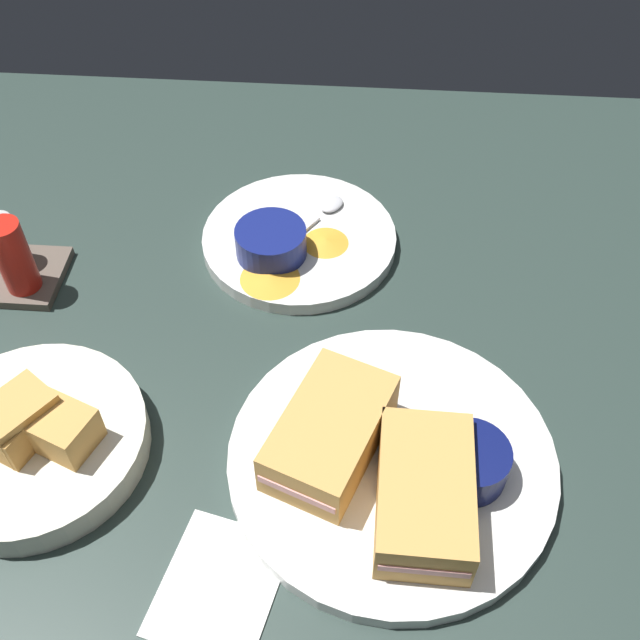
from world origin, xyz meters
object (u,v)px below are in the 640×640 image
(spoon_by_dark_ramekin, at_px, (409,446))
(bread_basket_rear, at_px, (33,438))
(plate_chips_companion, at_px, (299,239))
(condiment_caddy, at_px, (14,260))
(plate_sandwich_main, at_px, (392,459))
(sandwich_half_far, at_px, (424,493))
(sandwich_half_near, at_px, (330,432))
(spoon_by_gravy_ramekin, at_px, (325,210))
(ramekin_dark_sauce, at_px, (470,461))
(ramekin_light_gravy, at_px, (271,241))

(spoon_by_dark_ramekin, xyz_separation_m, bread_basket_rear, (-0.02, 0.33, 0.00))
(plate_chips_companion, distance_m, condiment_caddy, 0.31)
(plate_sandwich_main, distance_m, sandwich_half_far, 0.06)
(sandwich_half_near, relative_size, spoon_by_gravy_ramekin, 1.65)
(sandwich_half_far, bearing_deg, spoon_by_gravy_ramekin, 16.14)
(bread_basket_rear, bearing_deg, ramekin_dark_sauce, -90.41)
(sandwich_half_far, relative_size, spoon_by_dark_ramekin, 1.39)
(plate_sandwich_main, xyz_separation_m, spoon_by_gravy_ramekin, (0.32, 0.08, 0.01))
(spoon_by_gravy_ramekin, distance_m, bread_basket_rear, 0.41)
(spoon_by_gravy_ramekin, bearing_deg, plate_sandwich_main, -165.62)
(bread_basket_rear, xyz_separation_m, condiment_caddy, (0.21, 0.09, 0.01))
(plate_chips_companion, distance_m, ramekin_light_gravy, 0.05)
(sandwich_half_far, height_order, condiment_caddy, condiment_caddy)
(sandwich_half_near, distance_m, spoon_by_dark_ramekin, 0.07)
(sandwich_half_near, distance_m, spoon_by_gravy_ramekin, 0.32)
(spoon_by_dark_ramekin, distance_m, condiment_caddy, 0.46)
(spoon_by_dark_ramekin, xyz_separation_m, spoon_by_gravy_ramekin, (0.31, 0.10, 0.00))
(ramekin_dark_sauce, bearing_deg, bread_basket_rear, 89.59)
(sandwich_half_near, bearing_deg, spoon_by_gravy_ramekin, 4.86)
(ramekin_light_gravy, distance_m, bread_basket_rear, 0.32)
(plate_sandwich_main, bearing_deg, ramekin_dark_sauce, -102.20)
(sandwich_half_near, relative_size, bread_basket_rear, 0.73)
(plate_chips_companion, bearing_deg, bread_basket_rear, 144.40)
(plate_sandwich_main, xyz_separation_m, sandwich_half_near, (0.00, 0.06, 0.03))
(plate_sandwich_main, xyz_separation_m, plate_chips_companion, (0.28, 0.11, 0.00))
(spoon_by_dark_ramekin, xyz_separation_m, condiment_caddy, (0.19, 0.42, 0.01))
(ramekin_light_gravy, relative_size, bread_basket_rear, 0.38)
(plate_sandwich_main, bearing_deg, spoon_by_dark_ramekin, -62.33)
(sandwich_half_far, xyz_separation_m, spoon_by_dark_ramekin, (0.06, 0.01, -0.02))
(plate_sandwich_main, height_order, spoon_by_dark_ramekin, spoon_by_dark_ramekin)
(ramekin_light_gravy, bearing_deg, plate_sandwich_main, -151.23)
(condiment_caddy, bearing_deg, plate_sandwich_main, -116.07)
(sandwich_half_near, bearing_deg, ramekin_dark_sauce, -98.08)
(sandwich_half_far, xyz_separation_m, bread_basket_rear, (0.04, 0.34, -0.02))
(ramekin_dark_sauce, relative_size, spoon_by_gravy_ramekin, 0.74)
(spoon_by_dark_ramekin, bearing_deg, sandwich_half_near, 93.54)
(ramekin_dark_sauce, relative_size, bread_basket_rear, 0.33)
(spoon_by_gravy_ramekin, bearing_deg, ramekin_dark_sauce, -156.40)
(sandwich_half_near, bearing_deg, sandwich_half_far, -123.20)
(bread_basket_rear, bearing_deg, spoon_by_gravy_ramekin, -35.40)
(spoon_by_dark_ramekin, xyz_separation_m, ramekin_light_gravy, (0.24, 0.15, 0.01))
(spoon_by_dark_ramekin, bearing_deg, bread_basket_rear, 93.19)
(sandwich_half_far, distance_m, condiment_caddy, 0.50)
(bread_basket_rear, bearing_deg, sandwich_half_far, -96.36)
(plate_sandwich_main, relative_size, sandwich_half_far, 2.17)
(sandwich_half_near, height_order, sandwich_half_far, same)
(plate_sandwich_main, distance_m, spoon_by_gravy_ramekin, 0.33)
(sandwich_half_near, distance_m, condiment_caddy, 0.40)
(spoon_by_dark_ramekin, relative_size, spoon_by_gravy_ramekin, 1.07)
(ramekin_dark_sauce, bearing_deg, spoon_by_dark_ramekin, 66.97)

